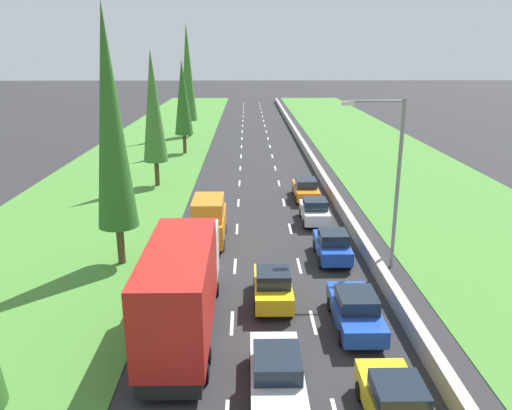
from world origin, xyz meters
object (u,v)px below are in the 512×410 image
white_hatchback_right_lane (314,211)px  poplar_tree_fourth (183,98)px  yellow_hatchback_right_lane (395,403)px  yellow_hatchback_centre_lane (273,286)px  blue_sedan_right_lane (355,310)px  orange_van_left_lane (209,220)px  poplar_tree_fifth (188,73)px  street_light_mast (392,173)px  silver_sedan_centre_lane (277,374)px  red_box_truck_left_lane (182,287)px  poplar_tree_second (110,120)px  orange_sedan_right_lane (306,189)px  blue_hatchback_right_lane (332,245)px  poplar_tree_third (153,107)px

white_hatchback_right_lane → poplar_tree_fourth: poplar_tree_fourth is taller
yellow_hatchback_right_lane → yellow_hatchback_centre_lane: 8.80m
blue_sedan_right_lane → yellow_hatchback_centre_lane: bearing=146.5°
blue_sedan_right_lane → orange_van_left_lane: bearing=124.0°
yellow_hatchback_right_lane → orange_van_left_lane: bearing=113.1°
yellow_hatchback_centre_lane → poplar_tree_fourth: (-8.26, 36.05, 5.42)m
blue_sedan_right_lane → poplar_tree_fifth: 52.36m
poplar_tree_fourth → orange_van_left_lane: bearing=-80.4°
yellow_hatchback_centre_lane → street_light_mast: (6.28, 3.97, 4.40)m
yellow_hatchback_right_lane → orange_van_left_lane: size_ratio=0.80×
yellow_hatchback_right_lane → white_hatchback_right_lane: size_ratio=1.00×
white_hatchback_right_lane → poplar_tree_fifth: bearing=108.6°
silver_sedan_centre_lane → yellow_hatchback_centre_lane: bearing=88.3°
yellow_hatchback_centre_lane → poplar_tree_fourth: 37.37m
orange_van_left_lane → street_light_mast: bearing=-22.0°
red_box_truck_left_lane → poplar_tree_second: poplar_tree_second is taller
white_hatchback_right_lane → orange_van_left_lane: (-6.88, -3.47, 0.56)m
yellow_hatchback_right_lane → orange_sedan_right_lane: size_ratio=0.87×
silver_sedan_centre_lane → white_hatchback_right_lane: white_hatchback_right_lane is taller
poplar_tree_second → street_light_mast: size_ratio=1.51×
red_box_truck_left_lane → poplar_tree_fourth: bearing=96.6°
silver_sedan_centre_lane → poplar_tree_second: poplar_tree_second is taller
blue_hatchback_right_lane → blue_sedan_right_lane: bearing=-91.6°
yellow_hatchback_centre_lane → red_box_truck_left_lane: size_ratio=0.41×
yellow_hatchback_centre_lane → red_box_truck_left_lane: (-3.77, -2.71, 1.35)m
red_box_truck_left_lane → poplar_tree_fifth: (-5.21, 50.79, 6.29)m
white_hatchback_right_lane → blue_hatchback_right_lane: bearing=-88.4°
yellow_hatchback_right_lane → poplar_tree_fifth: bearing=102.4°
silver_sedan_centre_lane → blue_sedan_right_lane: (3.55, 4.33, 0.00)m
red_box_truck_left_lane → yellow_hatchback_centre_lane: bearing=35.7°
orange_van_left_lane → poplar_tree_fourth: bearing=99.6°
blue_sedan_right_lane → orange_van_left_lane: 12.25m
poplar_tree_second → poplar_tree_fourth: poplar_tree_second is taller
blue_sedan_right_lane → poplar_tree_fourth: bearing=106.9°
white_hatchback_right_lane → poplar_tree_second: bearing=-149.7°
red_box_truck_left_lane → orange_van_left_lane: (0.28, 10.63, -0.78)m
blue_hatchback_right_lane → orange_sedan_right_lane: 12.14m
blue_hatchback_right_lane → street_light_mast: (2.71, -1.07, 4.40)m
silver_sedan_centre_lane → poplar_tree_fifth: (-8.79, 54.63, 7.66)m
orange_sedan_right_lane → street_light_mast: street_light_mast is taller
blue_sedan_right_lane → poplar_tree_fifth: (-12.35, 50.30, 7.66)m
white_hatchback_right_lane → orange_van_left_lane: 7.73m
red_box_truck_left_lane → orange_van_left_lane: 10.66m
poplar_tree_fourth → yellow_hatchback_right_lane: bearing=-75.3°
poplar_tree_third → poplar_tree_fourth: 14.59m
white_hatchback_right_lane → street_light_mast: (2.88, -7.41, 4.40)m
silver_sedan_centre_lane → orange_van_left_lane: orange_van_left_lane is taller
yellow_hatchback_right_lane → blue_sedan_right_lane: 5.91m
yellow_hatchback_centre_lane → blue_sedan_right_lane: bearing=-33.5°
orange_sedan_right_lane → poplar_tree_fourth: bearing=121.8°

